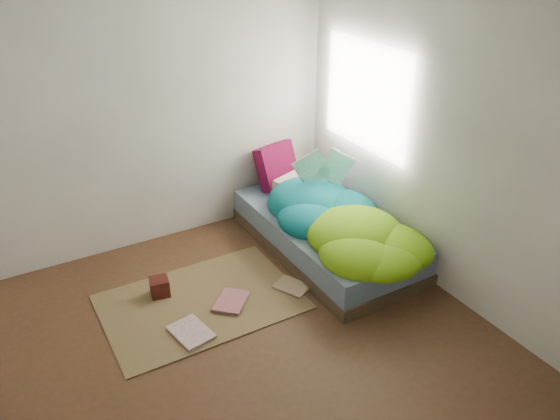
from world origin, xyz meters
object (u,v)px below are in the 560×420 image
at_px(wooden_box, 160,287).
at_px(floor_book_a, 177,340).
at_px(bed, 325,234).
at_px(open_book, 325,159).
at_px(floor_book_b, 218,299).
at_px(pillow_magenta, 277,166).

bearing_deg(wooden_box, floor_book_a, -97.89).
height_order(bed, open_book, open_book).
relative_size(bed, floor_book_a, 5.78).
height_order(bed, floor_book_b, bed).
height_order(bed, wooden_box, bed).
relative_size(pillow_magenta, open_book, 0.93).
bearing_deg(bed, floor_book_b, -169.54).
bearing_deg(wooden_box, bed, -3.38).
bearing_deg(bed, open_book, 61.90).
distance_m(open_book, floor_book_b, 1.67).
xyz_separation_m(pillow_magenta, floor_book_b, (-1.20, -1.10, -0.54)).
bearing_deg(bed, pillow_magenta, 92.48).
height_order(pillow_magenta, open_book, open_book).
xyz_separation_m(wooden_box, floor_book_a, (-0.09, -0.62, -0.06)).
distance_m(bed, wooden_box, 1.64).
distance_m(open_book, wooden_box, 1.93).
bearing_deg(floor_book_b, pillow_magenta, 87.17).
xyz_separation_m(open_book, floor_book_b, (-1.38, -0.49, -0.80)).
bearing_deg(floor_book_a, bed, 6.54).
bearing_deg(floor_book_a, open_book, 12.51).
xyz_separation_m(bed, wooden_box, (-1.63, 0.10, -0.08)).
distance_m(bed, open_book, 0.72).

